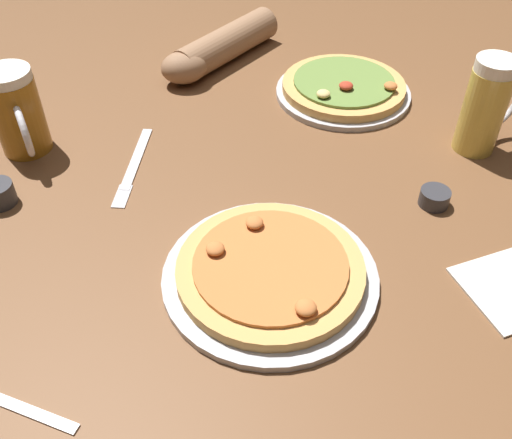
{
  "coord_description": "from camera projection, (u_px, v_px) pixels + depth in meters",
  "views": [
    {
      "loc": [
        -0.21,
        -0.63,
        0.63
      ],
      "look_at": [
        0.0,
        0.0,
        0.02
      ],
      "focal_mm": 40.22,
      "sensor_mm": 36.0,
      "label": 1
    }
  ],
  "objects": [
    {
      "name": "napkin_folded",
      "position": [
        512.0,
        288.0,
        0.82
      ],
      "size": [
        0.14,
        0.14,
        0.01
      ],
      "primitive_type": "cube",
      "rotation": [
        0.0,
        0.0,
        0.04
      ],
      "color": "silver",
      "rests_on": "ground_plane"
    },
    {
      "name": "ramekin_sauce",
      "position": [
        434.0,
        198.0,
        0.95
      ],
      "size": [
        0.05,
        0.05,
        0.03
      ],
      "primitive_type": "cylinder",
      "color": "#333338",
      "rests_on": "ground_plane"
    },
    {
      "name": "ground_plane",
      "position": [
        256.0,
        235.0,
        0.93
      ],
      "size": [
        2.4,
        2.4,
        0.03
      ],
      "primitive_type": "cube",
      "color": "brown"
    },
    {
      "name": "beer_mug_dark",
      "position": [
        486.0,
        106.0,
        1.02
      ],
      "size": [
        0.14,
        0.08,
        0.18
      ],
      "color": "gold",
      "rests_on": "ground_plane"
    },
    {
      "name": "pizza_plate_near",
      "position": [
        270.0,
        272.0,
        0.83
      ],
      "size": [
        0.32,
        0.32,
        0.05
      ],
      "color": "#B2B2B7",
      "rests_on": "ground_plane"
    },
    {
      "name": "diner_arm",
      "position": [
        216.0,
        49.0,
        1.3
      ],
      "size": [
        0.31,
        0.23,
        0.07
      ],
      "color": "#936B4C",
      "rests_on": "ground_plane"
    },
    {
      "name": "knife_right",
      "position": [
        134.0,
        165.0,
        1.03
      ],
      "size": [
        0.11,
        0.22,
        0.01
      ],
      "color": "silver",
      "rests_on": "ground_plane"
    },
    {
      "name": "pizza_plate_far",
      "position": [
        343.0,
        88.0,
        1.21
      ],
      "size": [
        0.28,
        0.28,
        0.05
      ],
      "color": "#B2B2B7",
      "rests_on": "ground_plane"
    },
    {
      "name": "beer_mug_amber",
      "position": [
        18.0,
        113.0,
        1.02
      ],
      "size": [
        0.09,
        0.15,
        0.16
      ],
      "color": "#9E6619",
      "rests_on": "ground_plane"
    }
  ]
}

